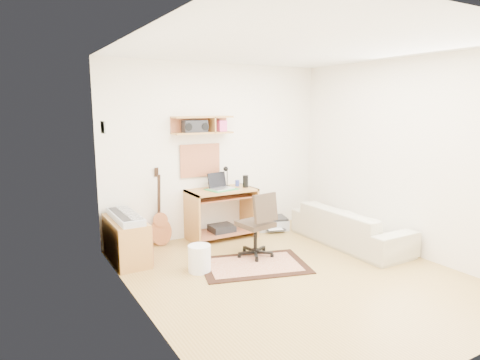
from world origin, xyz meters
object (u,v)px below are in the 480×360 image
desk (222,214)px  cabinet (126,240)px  task_chair (255,224)px  printer (271,224)px  sofa (350,220)px

desk → cabinet: 1.52m
task_chair → printer: task_chair is taller
desk → cabinet: size_ratio=1.11×
desk → cabinet: bearing=-171.4°
sofa → task_chair: bearing=79.9°
desk → printer: 0.96m
task_chair → printer: bearing=37.6°
cabinet → printer: bearing=5.5°
desk → task_chair: 0.94m
desk → sofa: bearing=-39.3°
desk → task_chair: size_ratio=1.12×
cabinet → printer: (2.41, 0.23, -0.19)m
desk → cabinet: desk is taller
task_chair → printer: size_ratio=1.81×
cabinet → printer: cabinet is taller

